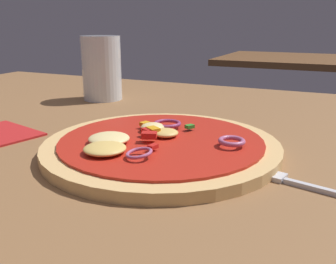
{
  "coord_description": "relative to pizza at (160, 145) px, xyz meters",
  "views": [
    {
      "loc": [
        0.25,
        -0.37,
        0.18
      ],
      "look_at": [
        0.06,
        0.05,
        0.05
      ],
      "focal_mm": 39.69,
      "sensor_mm": 36.0,
      "label": 1
    }
  ],
  "objects": [
    {
      "name": "dining_table",
      "position": [
        -0.06,
        -0.03,
        -0.02
      ],
      "size": [
        1.41,
        1.07,
        0.03
      ],
      "color": "brown",
      "rests_on": "ground"
    },
    {
      "name": "pizza",
      "position": [
        0.0,
        0.0,
        0.0
      ],
      "size": [
        0.29,
        0.29,
        0.03
      ],
      "color": "tan",
      "rests_on": "dining_table"
    },
    {
      "name": "fork",
      "position": [
        0.18,
        -0.04,
        -0.01
      ],
      "size": [
        0.17,
        0.05,
        0.01
      ],
      "color": "silver",
      "rests_on": "dining_table"
    },
    {
      "name": "beer_glass",
      "position": [
        -0.25,
        0.25,
        0.05
      ],
      "size": [
        0.08,
        0.08,
        0.13
      ],
      "color": "silver",
      "rests_on": "dining_table"
    },
    {
      "name": "background_table",
      "position": [
        -0.01,
        1.42,
        -0.02
      ],
      "size": [
        0.62,
        0.54,
        0.03
      ],
      "color": "brown",
      "rests_on": "ground"
    }
  ]
}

